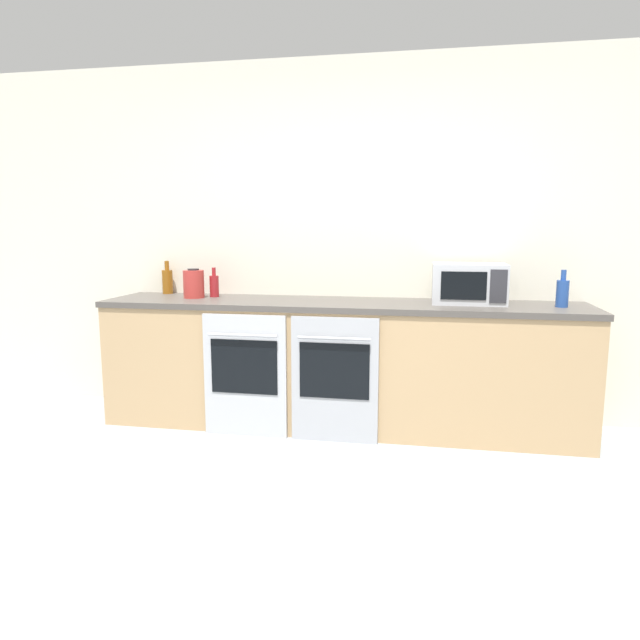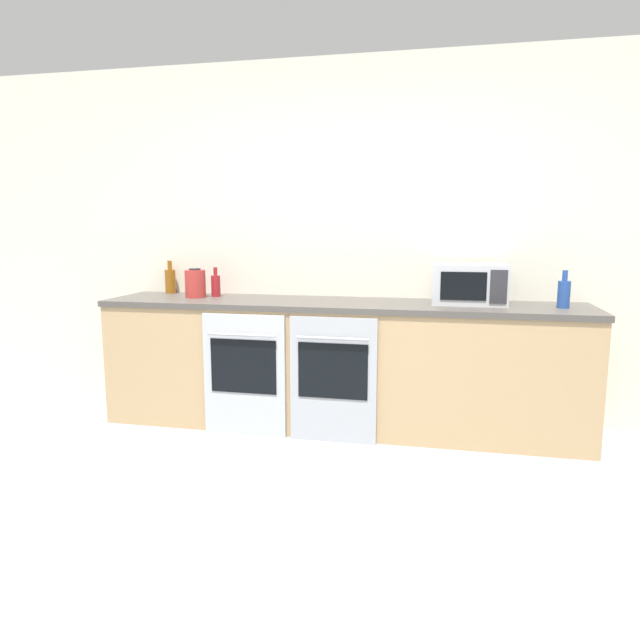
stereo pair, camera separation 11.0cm
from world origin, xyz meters
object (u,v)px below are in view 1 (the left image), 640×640
at_px(microwave, 469,284).
at_px(bottle_amber, 167,281).
at_px(bottle_blue, 562,293).
at_px(oven_left, 245,375).
at_px(bottle_red, 214,285).
at_px(kettle, 194,284).
at_px(oven_right, 335,379).

bearing_deg(microwave, bottle_amber, 175.55).
bearing_deg(microwave, bottle_blue, -8.28).
distance_m(microwave, bottle_blue, 0.59).
relative_size(microwave, bottle_blue, 2.01).
height_order(oven_left, bottle_blue, bottle_blue).
bearing_deg(bottle_red, oven_left, -49.87).
relative_size(bottle_amber, bottle_red, 1.17).
xyz_separation_m(oven_left, kettle, (-0.49, 0.35, 0.57)).
bearing_deg(bottle_amber, microwave, -4.45).
height_order(bottle_amber, kettle, bottle_amber).
distance_m(bottle_red, kettle, 0.15).
relative_size(oven_left, bottle_amber, 3.27).
bearing_deg(bottle_red, oven_right, -24.08).
xyz_separation_m(oven_left, bottle_blue, (2.04, 0.31, 0.56)).
distance_m(oven_left, bottle_red, 0.79).
bearing_deg(kettle, oven_left, -35.66).
xyz_separation_m(bottle_red, bottle_blue, (2.41, -0.12, 0.01)).
bearing_deg(kettle, bottle_blue, -0.88).
height_order(oven_right, bottle_blue, bottle_blue).
xyz_separation_m(microwave, bottle_red, (-1.83, 0.04, -0.05)).
bearing_deg(bottle_blue, microwave, 171.72).
bearing_deg(oven_left, oven_right, 0.00).
height_order(bottle_blue, kettle, bottle_blue).
bearing_deg(oven_left, bottle_red, 130.13).
bearing_deg(microwave, oven_left, -164.69).
height_order(bottle_amber, bottle_red, bottle_amber).
distance_m(microwave, kettle, 1.95).
relative_size(microwave, bottle_red, 2.22).
xyz_separation_m(bottle_red, kettle, (-0.13, -0.08, 0.02)).
bearing_deg(bottle_blue, oven_right, -167.59).
bearing_deg(microwave, oven_right, -154.86).
relative_size(oven_left, microwave, 1.72).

